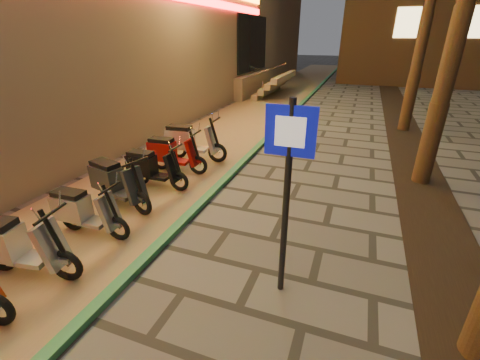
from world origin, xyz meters
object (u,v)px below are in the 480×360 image
at_px(scooter_7, 115,182).
at_px(scooter_9, 171,153).
at_px(pedestrian_sign, 288,177).
at_px(scooter_6, 82,211).
at_px(scooter_10, 189,141).
at_px(scooter_8, 151,168).
at_px(scooter_5, 14,245).

bearing_deg(scooter_7, scooter_9, 100.70).
height_order(pedestrian_sign, scooter_6, pedestrian_sign).
height_order(scooter_9, scooter_10, scooter_10).
bearing_deg(scooter_10, scooter_7, -97.00).
bearing_deg(scooter_9, pedestrian_sign, -43.35).
bearing_deg(pedestrian_sign, scooter_8, 147.41).
xyz_separation_m(scooter_6, scooter_10, (-0.07, 4.02, 0.09)).
height_order(scooter_5, scooter_6, scooter_5).
bearing_deg(scooter_10, pedestrian_sign, -52.70).
bearing_deg(scooter_9, scooter_10, 86.02).
bearing_deg(scooter_9, scooter_5, -92.41).
relative_size(scooter_6, scooter_10, 0.83).
bearing_deg(scooter_9, scooter_7, -95.65).
xyz_separation_m(scooter_6, scooter_9, (-0.10, 3.08, 0.04)).
relative_size(pedestrian_sign, scooter_5, 1.60).
bearing_deg(scooter_7, scooter_8, 94.25).
height_order(pedestrian_sign, scooter_7, pedestrian_sign).
height_order(pedestrian_sign, scooter_8, pedestrian_sign).
relative_size(scooter_7, scooter_9, 1.04).
relative_size(scooter_8, scooter_10, 0.86).
distance_m(pedestrian_sign, scooter_8, 4.49).
relative_size(scooter_6, scooter_9, 0.92).
relative_size(pedestrian_sign, scooter_7, 1.60).
distance_m(pedestrian_sign, scooter_9, 5.09).
bearing_deg(scooter_5, scooter_9, 80.27).
distance_m(scooter_5, scooter_10, 5.21).
bearing_deg(scooter_6, scooter_9, 89.37).
relative_size(scooter_5, scooter_10, 0.93).
bearing_deg(scooter_8, pedestrian_sign, -31.70).
distance_m(scooter_5, scooter_6, 1.20).
distance_m(scooter_7, scooter_8, 1.02).
bearing_deg(scooter_8, scooter_10, 90.87).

